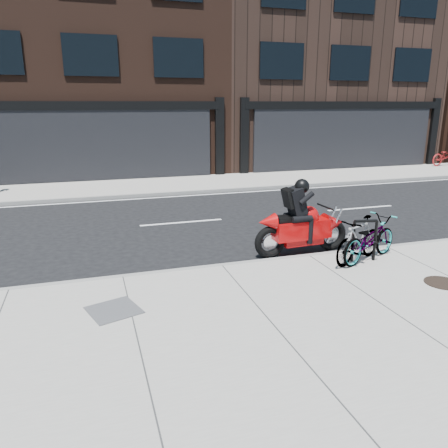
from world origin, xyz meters
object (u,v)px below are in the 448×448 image
object	(u,v)px
manhole_cover	(443,283)
utility_grate	(114,310)
bicycle_rear	(359,240)
bicycle_far	(446,156)
bike_rack	(365,237)
bicycle_front	(369,239)
motorcycle	(306,223)

from	to	relation	value
manhole_cover	utility_grate	bearing A→B (deg)	173.25
bicycle_rear	bicycle_far	xyz separation A→B (m)	(13.01, 11.29, 0.03)
bicycle_rear	manhole_cover	size ratio (longest dim) A/B	2.41
bike_rack	manhole_cover	bearing A→B (deg)	-64.59
utility_grate	bicycle_front	bearing A→B (deg)	8.49
bicycle_rear	bicycle_far	distance (m)	17.23
bicycle_front	utility_grate	size ratio (longest dim) A/B	2.37
manhole_cover	utility_grate	xyz separation A→B (m)	(-5.89, 0.70, 0.00)
motorcycle	bicycle_far	bearing A→B (deg)	34.22
motorcycle	utility_grate	size ratio (longest dim) A/B	3.13
bicycle_front	utility_grate	world-z (taller)	bicycle_front
bicycle_rear	motorcycle	world-z (taller)	motorcycle
motorcycle	bicycle_far	distance (m)	16.98
bicycle_rear	manhole_cover	world-z (taller)	bicycle_rear
bicycle_front	bicycle_rear	bearing A→B (deg)	69.61
manhole_cover	utility_grate	size ratio (longest dim) A/B	0.88
bike_rack	bicycle_rear	size ratio (longest dim) A/B	0.56
bike_rack	bicycle_rear	distance (m)	0.15
bicycle_front	utility_grate	distance (m)	5.38
bike_rack	bicycle_far	size ratio (longest dim) A/B	0.46
bicycle_rear	motorcycle	xyz separation A→B (m)	(-0.61, 1.16, 0.10)
bicycle_front	bicycle_rear	size ratio (longest dim) A/B	1.12
utility_grate	bicycle_rear	bearing A→B (deg)	8.81
bike_rack	bicycle_front	distance (m)	0.13
utility_grate	motorcycle	bearing A→B (deg)	23.66
motorcycle	utility_grate	distance (m)	4.86
bicycle_rear	utility_grate	xyz separation A→B (m)	(-5.04, -0.78, -0.47)
bike_rack	bicycle_far	distance (m)	17.11
bicycle_far	manhole_cover	xyz separation A→B (m)	(-12.16, -12.77, -0.50)
bike_rack	bicycle_front	bearing A→B (deg)	0.00
manhole_cover	motorcycle	bearing A→B (deg)	119.01
bicycle_front	utility_grate	bearing A→B (deg)	75.83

